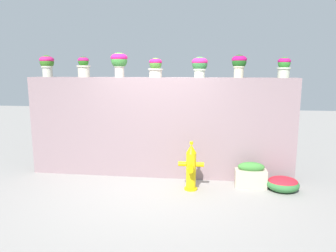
% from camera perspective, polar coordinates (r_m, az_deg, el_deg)
% --- Properties ---
extents(ground_plane, '(24.00, 24.00, 0.00)m').
position_cam_1_polar(ground_plane, '(5.80, -3.08, -11.86)').
color(ground_plane, gray).
extents(stone_wall, '(5.35, 0.40, 2.02)m').
position_cam_1_polar(stone_wall, '(6.42, -1.64, -0.25)').
color(stone_wall, gray).
rests_on(stone_wall, ground).
extents(potted_plant_0, '(0.30, 0.30, 0.44)m').
position_cam_1_polar(potted_plant_0, '(7.09, -21.08, 10.52)').
color(potted_plant_0, beige).
rests_on(potted_plant_0, stone_wall).
extents(potted_plant_1, '(0.27, 0.27, 0.41)m').
position_cam_1_polar(potted_plant_1, '(6.68, -15.06, 10.47)').
color(potted_plant_1, beige).
rests_on(potted_plant_1, stone_wall).
extents(potted_plant_2, '(0.33, 0.33, 0.49)m').
position_cam_1_polar(potted_plant_2, '(6.46, -8.83, 11.53)').
color(potted_plant_2, beige).
rests_on(potted_plant_2, stone_wall).
extents(potted_plant_3, '(0.29, 0.29, 0.38)m').
position_cam_1_polar(potted_plant_3, '(6.29, -2.26, 10.70)').
color(potted_plant_3, beige).
rests_on(potted_plant_3, stone_wall).
extents(potted_plant_4, '(0.31, 0.31, 0.40)m').
position_cam_1_polar(potted_plant_4, '(6.25, 5.77, 10.95)').
color(potted_plant_4, beige).
rests_on(potted_plant_4, stone_wall).
extents(potted_plant_5, '(0.28, 0.28, 0.43)m').
position_cam_1_polar(potted_plant_5, '(6.24, 12.77, 11.06)').
color(potted_plant_5, beige).
rests_on(potted_plant_5, stone_wall).
extents(potted_plant_6, '(0.25, 0.25, 0.38)m').
position_cam_1_polar(potted_plant_6, '(6.36, 20.28, 10.17)').
color(potted_plant_6, beige).
rests_on(potted_plant_6, stone_wall).
extents(fire_hydrant, '(0.47, 0.37, 0.90)m').
position_cam_1_polar(fire_hydrant, '(5.78, 4.19, -7.56)').
color(fire_hydrant, yellow).
rests_on(fire_hydrant, ground).
extents(flower_bush_left, '(0.58, 0.52, 0.26)m').
position_cam_1_polar(flower_bush_left, '(6.17, 20.09, -9.76)').
color(flower_bush_left, '#337138').
rests_on(flower_bush_left, ground).
extents(planter_box, '(0.58, 0.24, 0.49)m').
position_cam_1_polar(planter_box, '(6.13, 14.76, -8.65)').
color(planter_box, '#BCAD96').
rests_on(planter_box, ground).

